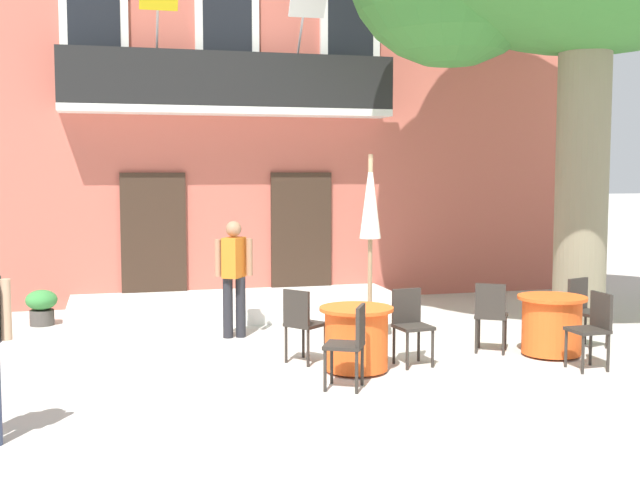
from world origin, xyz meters
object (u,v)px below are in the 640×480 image
Objects in this scene: cafe_umbrella at (370,222)px; pedestrian_near_entrance at (234,272)px; cafe_table_middle at (356,338)px; cafe_chair_middle_2 at (410,321)px; cafe_table_near_tree at (552,325)px; ground_planter_left at (42,305)px; cafe_chair_near_tree_0 at (491,312)px; cafe_chair_near_tree_1 at (593,325)px; cafe_chair_middle_1 at (351,340)px; cafe_chair_middle_0 at (302,320)px; cafe_chair_near_tree_2 at (584,307)px.

cafe_umbrella is 1.55× the size of pedestrian_near_entrance.
pedestrian_near_entrance is (-1.65, 1.05, -0.74)m from cafe_umbrella.
cafe_chair_middle_2 is at bearing 13.13° from cafe_table_middle.
cafe_table_near_tree is at bearing -29.45° from pedestrian_near_entrance.
cafe_table_middle is at bearing -176.82° from cafe_table_near_tree.
cafe_table_near_tree is 7.41m from ground_planter_left.
cafe_chair_near_tree_0 is at bearing 13.95° from cafe_chair_middle_2.
cafe_chair_near_tree_0 is 1.00× the size of cafe_chair_near_tree_1.
cafe_chair_middle_1 is (-0.28, -0.70, 0.14)m from cafe_table_middle.
ground_planter_left is (-4.34, 2.66, -1.36)m from cafe_umbrella.
cafe_chair_middle_1 reaches higher than ground_planter_left.
cafe_chair_near_tree_1 is 7.90m from ground_planter_left.
cafe_chair_middle_0 is (-3.25, 1.14, 0.00)m from cafe_chair_near_tree_1.
cafe_chair_near_tree_2 is at bearing 26.37° from cafe_table_near_tree.
cafe_chair_near_tree_2 reaches higher than cafe_table_near_tree.
cafe_table_middle reaches higher than ground_planter_left.
cafe_umbrella reaches higher than cafe_chair_near_tree_0.
cafe_chair_middle_0 is 1.31m from cafe_chair_middle_2.
cafe_table_near_tree is 0.77m from cafe_chair_near_tree_0.
cafe_umbrella reaches higher than cafe_chair_middle_0.
cafe_chair_near_tree_2 is 3.77m from cafe_chair_middle_1.
pedestrian_near_entrance is at bearing 149.75° from cafe_chair_near_tree_0.
cafe_chair_near_tree_0 is 2.52m from cafe_chair_middle_1.
cafe_chair_near_tree_1 is at bearing -12.43° from cafe_table_middle.
cafe_chair_middle_0 and cafe_chair_middle_1 have the same top height.
cafe_chair_near_tree_0 is 1.05× the size of cafe_table_middle.
cafe_chair_near_tree_0 is 1.25m from cafe_chair_middle_2.
cafe_table_middle is at bearing -45.55° from ground_planter_left.
cafe_chair_middle_2 is 1.54m from cafe_umbrella.
cafe_chair_near_tree_2 and cafe_chair_middle_0 have the same top height.
cafe_table_near_tree and cafe_table_middle have the same top height.
cafe_chair_near_tree_2 is 4.76m from pedestrian_near_entrance.
ground_planter_left is (-6.51, 4.46, -0.23)m from cafe_chair_near_tree_1.
cafe_table_near_tree is 3.18m from cafe_chair_middle_0.
cafe_table_near_tree is at bearing -26.97° from cafe_umbrella.
cafe_table_near_tree is 1.90m from cafe_chair_middle_2.
cafe_chair_near_tree_1 is 0.55× the size of pedestrian_near_entrance.
cafe_table_near_tree is at bearing 97.58° from cafe_chair_near_tree_1.
cafe_chair_middle_2 is 0.55× the size of pedestrian_near_entrance.
cafe_chair_near_tree_0 is 0.36× the size of cafe_umbrella.
cafe_chair_middle_1 is at bearing -139.26° from cafe_chair_middle_2.
cafe_chair_middle_0 is 0.36× the size of cafe_umbrella.
cafe_umbrella reaches higher than cafe_chair_near_tree_2.
pedestrian_near_entrance is at bearing -30.92° from ground_planter_left.
cafe_chair_middle_2 reaches higher than ground_planter_left.
cafe_chair_near_tree_2 is at bearing -21.89° from pedestrian_near_entrance.
cafe_umbrella is 4.72× the size of ground_planter_left.
cafe_chair_middle_1 is at bearing -178.11° from cafe_chair_near_tree_1.
pedestrian_near_entrance is (-1.09, 2.25, 0.53)m from cafe_table_middle.
ground_planter_left is at bearing 154.52° from cafe_chair_near_tree_2.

